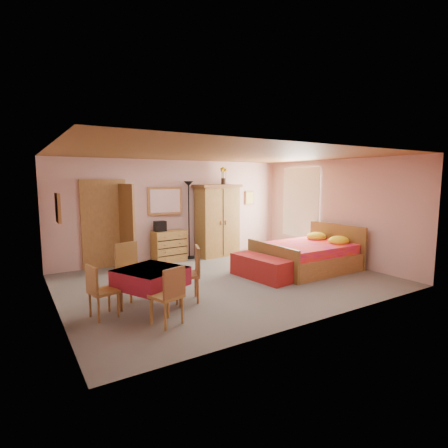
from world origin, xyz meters
TOP-DOWN VIEW (x-y plane):
  - floor at (0.00, 0.00)m, footprint 6.50×6.50m
  - ceiling at (0.00, 0.00)m, footprint 6.50×6.50m
  - wall_back at (0.00, 2.50)m, footprint 6.50×0.10m
  - wall_front at (0.00, -2.50)m, footprint 6.50×0.10m
  - wall_left at (-3.25, 0.00)m, footprint 0.10×5.00m
  - wall_right at (3.25, 0.00)m, footprint 0.10×5.00m
  - doorway at (-1.90, 2.47)m, footprint 1.06×0.12m
  - window at (3.21, 1.20)m, footprint 0.08×1.40m
  - picture_left at (-3.22, -0.60)m, footprint 0.04×0.32m
  - picture_back at (2.35, 2.47)m, footprint 0.30×0.04m
  - chest_of_drawers at (-0.36, 2.24)m, footprint 0.87×0.47m
  - wall_mirror at (-0.36, 2.45)m, footprint 0.92×0.12m
  - stereo at (-0.58, 2.26)m, footprint 0.29×0.22m
  - floor_lamp at (0.24, 2.29)m, footprint 0.34×0.34m
  - wardrobe at (1.05, 2.17)m, footprint 1.29×0.73m
  - sunflower_vase at (1.27, 2.21)m, footprint 0.20×0.20m
  - bed at (2.05, -0.21)m, footprint 2.16×1.71m
  - bench at (0.67, -0.26)m, footprint 0.68×1.46m
  - dining_table at (-1.94, -0.74)m, footprint 1.23×1.23m
  - chair_south at (-1.95, -1.42)m, footprint 0.50×0.50m
  - chair_north at (-2.01, -0.05)m, footprint 0.56×0.56m
  - chair_west at (-2.67, -0.67)m, footprint 0.45×0.45m
  - chair_east at (-1.27, -0.67)m, footprint 0.56×0.56m

SIDE VIEW (x-z plane):
  - floor at x=0.00m, z-range 0.00..0.00m
  - bench at x=0.67m, z-range 0.00..0.47m
  - dining_table at x=-1.94m, z-range 0.00..0.68m
  - chest_of_drawers at x=-0.36m, z-range 0.00..0.80m
  - chair_west at x=-2.67m, z-range 0.00..0.83m
  - chair_south at x=-1.95m, z-range 0.00..0.87m
  - chair_east at x=-1.27m, z-range 0.00..0.95m
  - chair_north at x=-2.01m, z-range 0.00..0.98m
  - bed at x=2.05m, z-range 0.00..1.00m
  - stereo at x=-0.58m, z-range 0.80..1.06m
  - wardrobe at x=1.05m, z-range 0.00..1.96m
  - doorway at x=-1.90m, z-range -0.05..2.10m
  - floor_lamp at x=0.24m, z-range 0.00..2.06m
  - wall_back at x=0.00m, z-range 0.00..2.60m
  - wall_front at x=0.00m, z-range 0.00..2.60m
  - wall_left at x=-3.25m, z-range 0.00..2.60m
  - wall_right at x=3.25m, z-range 0.00..2.60m
  - window at x=3.21m, z-range 0.48..2.42m
  - picture_back at x=2.35m, z-range 1.35..1.75m
  - wall_mirror at x=-0.36m, z-range 1.19..1.91m
  - picture_left at x=-3.22m, z-range 1.49..1.91m
  - sunflower_vase at x=1.27m, z-range 1.96..2.44m
  - ceiling at x=0.00m, z-range 2.60..2.60m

